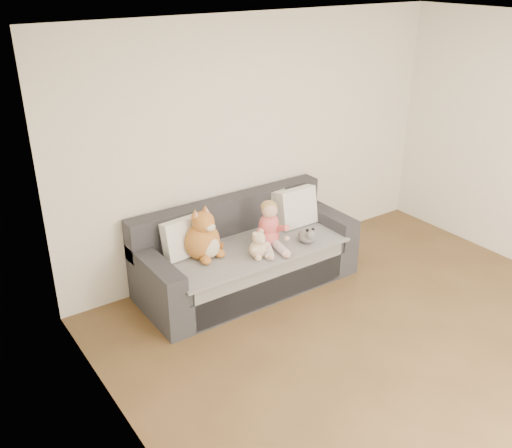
# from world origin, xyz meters

# --- Properties ---
(room_shell) EXTENTS (5.00, 5.00, 5.00)m
(room_shell) POSITION_xyz_m (0.00, 0.42, 1.30)
(room_shell) COLOR brown
(room_shell) RESTS_ON ground
(sofa) EXTENTS (2.20, 0.94, 0.85)m
(sofa) POSITION_xyz_m (-0.48, 2.06, 0.31)
(sofa) COLOR #2C2C32
(sofa) RESTS_ON ground
(cushion_left) EXTENTS (0.42, 0.22, 0.38)m
(cushion_left) POSITION_xyz_m (-1.11, 2.17, 0.66)
(cushion_left) COLOR white
(cushion_left) RESTS_ON sofa
(cushion_right_back) EXTENTS (0.43, 0.29, 0.38)m
(cushion_right_back) POSITION_xyz_m (0.19, 2.31, 0.66)
(cushion_right_back) COLOR white
(cushion_right_back) RESTS_ON sofa
(cushion_right_front) EXTENTS (0.44, 0.20, 0.41)m
(cushion_right_front) POSITION_xyz_m (0.20, 2.10, 0.67)
(cushion_right_front) COLOR white
(cushion_right_front) RESTS_ON sofa
(toddler) EXTENTS (0.34, 0.48, 0.47)m
(toddler) POSITION_xyz_m (-0.31, 1.87, 0.67)
(toddler) COLOR #EF6D54
(toddler) RESTS_ON sofa
(plush_cat) EXTENTS (0.42, 0.40, 0.53)m
(plush_cat) POSITION_xyz_m (-0.96, 2.04, 0.67)
(plush_cat) COLOR #BA5B29
(plush_cat) RESTS_ON sofa
(teddy_bear) EXTENTS (0.22, 0.17, 0.29)m
(teddy_bear) POSITION_xyz_m (-0.54, 1.73, 0.59)
(teddy_bear) COLOR tan
(teddy_bear) RESTS_ON sofa
(plush_cow) EXTENTS (0.15, 0.24, 0.19)m
(plush_cow) POSITION_xyz_m (0.02, 1.70, 0.55)
(plush_cow) COLOR white
(plush_cow) RESTS_ON sofa
(sippy_cup) EXTENTS (0.11, 0.09, 0.12)m
(sippy_cup) POSITION_xyz_m (-0.42, 1.90, 0.54)
(sippy_cup) COLOR #693695
(sippy_cup) RESTS_ON sofa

